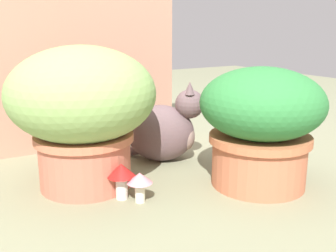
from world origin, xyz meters
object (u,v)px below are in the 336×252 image
at_px(grass_planter, 83,108).
at_px(mushroom_ornament_red, 121,174).
at_px(leafy_planter, 261,122).
at_px(cat, 165,130).
at_px(mushroom_ornament_pink, 140,181).

relative_size(grass_planter, mushroom_ornament_red, 4.15).
bearing_deg(mushroom_ornament_red, grass_planter, 109.83).
bearing_deg(grass_planter, leafy_planter, -30.26).
relative_size(cat, mushroom_ornament_red, 2.91).
xyz_separation_m(grass_planter, mushroom_ornament_red, (0.06, -0.16, -0.18)).
xyz_separation_m(leafy_planter, mushroom_ornament_pink, (-0.40, 0.08, -0.15)).
relative_size(leafy_planter, mushroom_ornament_pink, 4.28).
relative_size(grass_planter, leafy_planter, 1.17).
relative_size(cat, mushroom_ornament_pink, 3.53).
bearing_deg(grass_planter, cat, 13.00).
height_order(leafy_planter, mushroom_ornament_pink, leafy_planter).
bearing_deg(leafy_planter, mushroom_ornament_red, 163.28).
height_order(grass_planter, leafy_planter, grass_planter).
bearing_deg(mushroom_ornament_pink, leafy_planter, -11.34).
height_order(grass_planter, cat, grass_planter).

